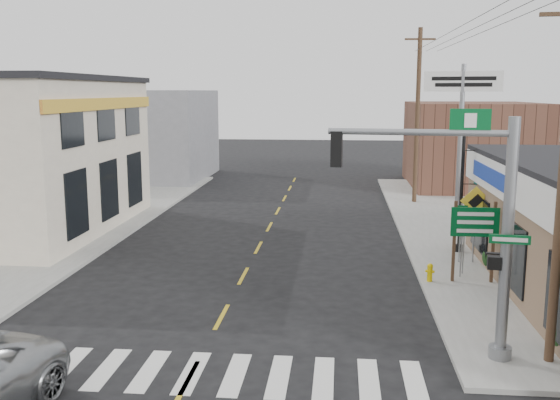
# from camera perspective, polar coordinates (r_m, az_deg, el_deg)

# --- Properties ---
(ground) EXTENTS (140.00, 140.00, 0.00)m
(ground) POSITION_cam_1_polar(r_m,az_deg,el_deg) (14.53, -8.43, -16.03)
(ground) COLOR black
(ground) RESTS_ON ground
(sidewalk_right) EXTENTS (6.00, 38.00, 0.13)m
(sidewalk_right) POSITION_cam_1_polar(r_m,az_deg,el_deg) (27.03, 17.63, -3.97)
(sidewalk_right) COLOR gray
(sidewalk_right) RESTS_ON ground
(sidewalk_left) EXTENTS (6.00, 38.00, 0.13)m
(sidewalk_left) POSITION_cam_1_polar(r_m,az_deg,el_deg) (29.13, -19.59, -3.09)
(sidewalk_left) COLOR gray
(sidewalk_left) RESTS_ON ground
(center_line) EXTENTS (0.12, 56.00, 0.01)m
(center_line) POSITION_cam_1_polar(r_m,az_deg,el_deg) (21.86, -3.37, -6.93)
(center_line) COLOR gold
(center_line) RESTS_ON ground
(crosswalk) EXTENTS (11.00, 2.20, 0.01)m
(crosswalk) POSITION_cam_1_polar(r_m,az_deg,el_deg) (14.88, -8.05, -15.35)
(crosswalk) COLOR silver
(crosswalk) RESTS_ON ground
(bldg_distant_right) EXTENTS (8.00, 10.00, 5.60)m
(bldg_distant_right) POSITION_cam_1_polar(r_m,az_deg,el_deg) (43.69, 17.09, 4.84)
(bldg_distant_right) COLOR brown
(bldg_distant_right) RESTS_ON ground
(bldg_distant_left) EXTENTS (9.00, 10.00, 6.40)m
(bldg_distant_left) POSITION_cam_1_polar(r_m,az_deg,el_deg) (46.99, -12.24, 5.87)
(bldg_distant_left) COLOR gray
(bldg_distant_left) RESTS_ON ground
(traffic_signal_pole) EXTENTS (4.59, 0.37, 5.82)m
(traffic_signal_pole) POSITION_cam_1_polar(r_m,az_deg,el_deg) (14.87, 17.61, -1.15)
(traffic_signal_pole) COLOR gray
(traffic_signal_pole) RESTS_ON sidewalk_right
(guide_sign) EXTENTS (1.54, 0.13, 2.70)m
(guide_sign) POSITION_cam_1_polar(r_m,az_deg,el_deg) (21.25, 17.36, -2.64)
(guide_sign) COLOR #4D3623
(guide_sign) RESTS_ON sidewalk_right
(fire_hydrant) EXTENTS (0.19, 0.19, 0.61)m
(fire_hydrant) POSITION_cam_1_polar(r_m,az_deg,el_deg) (21.28, 13.54, -6.38)
(fire_hydrant) COLOR #CFAF04
(fire_hydrant) RESTS_ON sidewalk_right
(ped_crossing_sign) EXTENTS (1.10, 0.08, 2.83)m
(ped_crossing_sign) POSITION_cam_1_polar(r_m,az_deg,el_deg) (23.68, 17.42, -0.94)
(ped_crossing_sign) COLOR gray
(ped_crossing_sign) RESTS_ON sidewalk_right
(lamp_post) EXTENTS (0.65, 0.51, 4.98)m
(lamp_post) POSITION_cam_1_polar(r_m,az_deg,el_deg) (24.99, 16.45, 1.91)
(lamp_post) COLOR black
(lamp_post) RESTS_ON sidewalk_right
(dance_center_sign) EXTENTS (3.50, 0.22, 7.44)m
(dance_center_sign) POSITION_cam_1_polar(r_m,az_deg,el_deg) (30.26, 16.29, 8.27)
(dance_center_sign) COLOR gray
(dance_center_sign) RESTS_ON sidewalk_right
(shrub_back) EXTENTS (0.98, 0.98, 0.74)m
(shrub_back) POSITION_cam_1_polar(r_m,az_deg,el_deg) (23.52, 19.18, -5.01)
(shrub_back) COLOR black
(shrub_back) RESTS_ON sidewalk_right
(utility_pole_far) EXTENTS (1.68, 0.25, 9.64)m
(utility_pole_far) POSITION_cam_1_polar(r_m,az_deg,el_deg) (35.82, 12.45, 7.67)
(utility_pole_far) COLOR #422E1E
(utility_pole_far) RESTS_ON sidewalk_right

